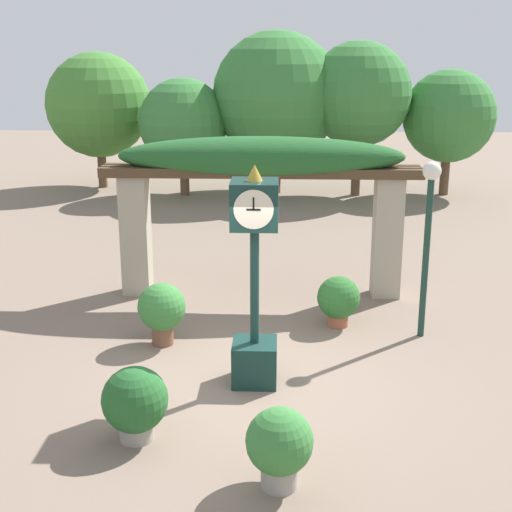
{
  "coord_description": "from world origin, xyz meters",
  "views": [
    {
      "loc": [
        0.37,
        -8.82,
        4.38
      ],
      "look_at": [
        0.03,
        0.5,
        1.64
      ],
      "focal_mm": 50.0,
      "sensor_mm": 36.0,
      "label": 1
    }
  ],
  "objects": [
    {
      "name": "ground_plane",
      "position": [
        0.0,
        0.0,
        0.0
      ],
      "size": [
        60.0,
        60.0,
        0.0
      ],
      "primitive_type": "plane",
      "color": "#7F6B5B"
    },
    {
      "name": "potted_plant_near_right",
      "position": [
        -1.43,
        1.23,
        0.57
      ],
      "size": [
        0.73,
        0.73,
        0.97
      ],
      "color": "brown",
      "rests_on": "ground"
    },
    {
      "name": "pedestal_clock",
      "position": [
        0.03,
        0.0,
        1.46
      ],
      "size": [
        0.6,
        0.65,
        2.97
      ],
      "color": "#14332D",
      "rests_on": "ground"
    },
    {
      "name": "potted_plant_far_left",
      "position": [
        -1.28,
        -1.53,
        0.48
      ],
      "size": [
        0.77,
        0.77,
        0.89
      ],
      "color": "gray",
      "rests_on": "ground"
    },
    {
      "name": "potted_plant_near_left",
      "position": [
        1.31,
        2.07,
        0.46
      ],
      "size": [
        0.7,
        0.7,
        0.84
      ],
      "color": "#9E563D",
      "rests_on": "ground"
    },
    {
      "name": "tree_line",
      "position": [
        -0.22,
        13.16,
        2.73
      ],
      "size": [
        13.82,
        4.29,
        4.89
      ],
      "color": "brown",
      "rests_on": "ground"
    },
    {
      "name": "potted_plant_far_right",
      "position": [
        0.38,
        -2.4,
        0.49
      ],
      "size": [
        0.7,
        0.7,
        0.88
      ],
      "color": "gray",
      "rests_on": "ground"
    },
    {
      "name": "lamp_post",
      "position": [
        2.59,
        1.71,
        1.89
      ],
      "size": [
        0.28,
        0.28,
        2.76
      ],
      "color": "#19382D",
      "rests_on": "ground"
    },
    {
      "name": "pergola",
      "position": [
        0.0,
        3.61,
        2.23
      ],
      "size": [
        5.64,
        1.09,
        2.89
      ],
      "color": "#A89E89",
      "rests_on": "ground"
    }
  ]
}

